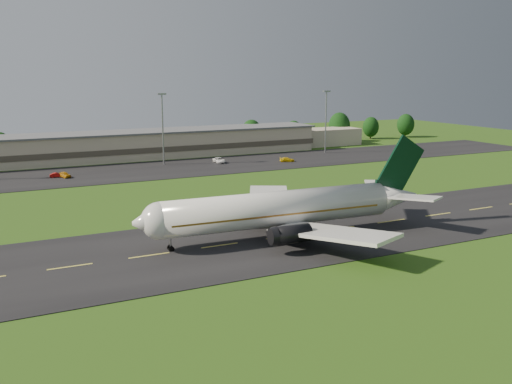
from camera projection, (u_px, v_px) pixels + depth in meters
name	position (u px, v px, depth m)	size (l,w,h in m)	color
ground	(283.00, 237.00, 91.69)	(360.00, 360.00, 0.00)	#2A4D13
taxiway	(283.00, 237.00, 91.68)	(220.00, 30.00, 0.10)	black
apron	(155.00, 170.00, 154.90)	(260.00, 30.00, 0.10)	black
airliner	(282.00, 209.00, 90.65)	(51.30, 42.13, 15.57)	silver
terminal	(152.00, 144.00, 178.10)	(145.00, 16.00, 8.40)	#BEAA91
light_mast_centre	(162.00, 120.00, 161.49)	(2.40, 1.20, 20.35)	gray
light_mast_east	(326.00, 114.00, 185.28)	(2.40, 1.20, 20.35)	gray
tree_line	(210.00, 134.00, 196.50)	(197.94, 10.24, 11.17)	black
service_vehicle_a	(64.00, 175.00, 143.26)	(1.70, 4.22, 1.44)	#C57F0B
service_vehicle_b	(57.00, 175.00, 143.49)	(1.24, 3.56, 1.17)	#9D0C0A
service_vehicle_c	(219.00, 160.00, 166.80)	(2.51, 5.44, 1.51)	white
service_vehicle_d	(287.00, 160.00, 168.74)	(1.79, 4.41, 1.28)	#E0B70D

